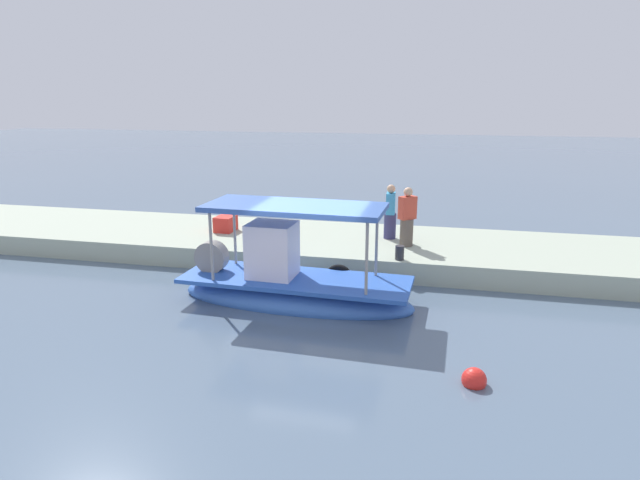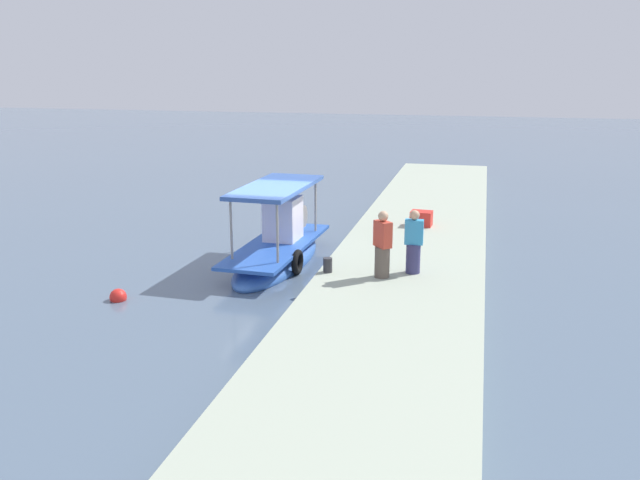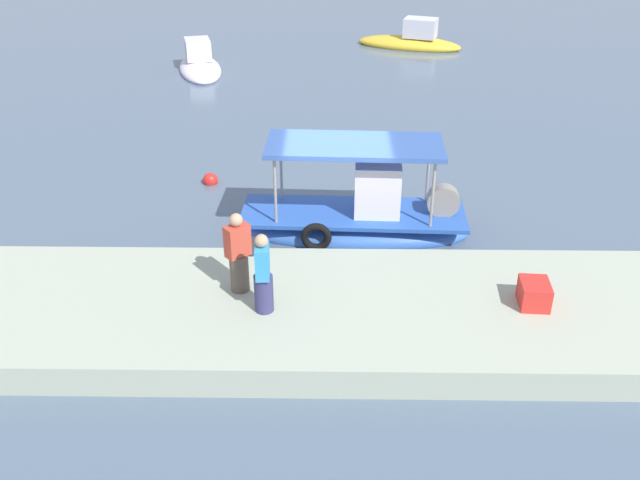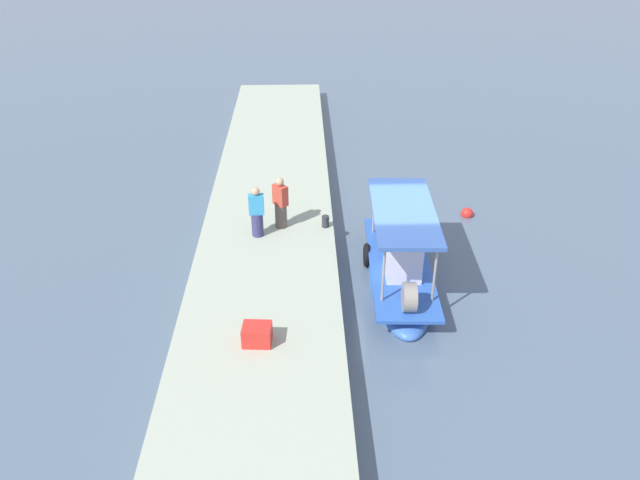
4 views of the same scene
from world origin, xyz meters
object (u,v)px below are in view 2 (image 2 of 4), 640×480
Objects in this scene: fisherman_near_bollard at (414,245)px; cargo_crate at (421,218)px; fisherman_by_crate at (382,248)px; marker_buoy at (118,297)px; main_fishing_boat at (278,249)px; mooring_bollard at (328,265)px.

fisherman_near_bollard reaches higher than cargo_crate.
cargo_crate is at bearing 3.01° from fisherman_near_bollard.
fisherman_by_crate reaches higher than marker_buoy.
marker_buoy is (-4.15, 3.04, -0.36)m from main_fishing_boat.
fisherman_near_bollard is 2.29m from mooring_bollard.
fisherman_by_crate reaches higher than fisherman_near_bollard.
fisherman_by_crate is at bearing -92.97° from mooring_bollard.
fisherman_by_crate is 3.95× the size of marker_buoy.
fisherman_near_bollard is (-1.94, -4.27, 0.93)m from main_fishing_boat.
main_fishing_boat is 3.37× the size of fisherman_by_crate.
fisherman_by_crate is at bearing 127.19° from fisherman_near_bollard.
cargo_crate is at bearing -50.03° from main_fishing_boat.
main_fishing_boat is 3.22m from mooring_bollard.
cargo_crate is (5.84, -0.45, -0.54)m from fisherman_by_crate.
main_fishing_boat is 8.30× the size of cargo_crate.
cargo_crate is 10.31m from marker_buoy.
cargo_crate is at bearing -43.16° from marker_buoy.
cargo_crate reaches higher than marker_buoy.
marker_buoy is at bearing 108.62° from mooring_bollard.
marker_buoy is (-7.50, 7.03, -0.77)m from cargo_crate.
mooring_bollard is at bearing 161.83° from cargo_crate.
main_fishing_boat is 4.43m from fisherman_by_crate.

